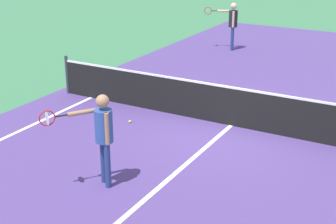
{
  "coord_description": "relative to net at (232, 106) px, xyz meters",
  "views": [
    {
      "loc": [
        4.01,
        -10.2,
        4.46
      ],
      "look_at": [
        -0.45,
        -2.24,
        1.0
      ],
      "focal_mm": 53.26,
      "sensor_mm": 36.0,
      "label": 1
    }
  ],
  "objects": [
    {
      "name": "line_center_service",
      "position": [
        0.0,
        -3.2,
        -0.49
      ],
      "size": [
        0.1,
        6.4,
        0.01
      ],
      "primitive_type": "cube",
      "color": "white",
      "rests_on": "ground_plane"
    },
    {
      "name": "net",
      "position": [
        0.0,
        0.0,
        0.0
      ],
      "size": [
        9.92,
        0.09,
        1.07
      ],
      "color": "#33383D",
      "rests_on": "ground_plane"
    },
    {
      "name": "court_surface_inbounds",
      "position": [
        0.0,
        0.0,
        -0.49
      ],
      "size": [
        10.62,
        24.4,
        0.0
      ],
      "primitive_type": "cube",
      "color": "#4C387A",
      "rests_on": "ground_plane"
    },
    {
      "name": "player_near",
      "position": [
        -0.92,
        -3.76,
        0.59
      ],
      "size": [
        0.95,
        0.96,
        1.73
      ],
      "color": "navy",
      "rests_on": "ground_plane"
    },
    {
      "name": "player_far",
      "position": [
        -2.92,
        7.02,
        0.6
      ],
      "size": [
        1.22,
        0.54,
        1.75
      ],
      "color": "navy",
      "rests_on": "ground_plane"
    },
    {
      "name": "ground_plane",
      "position": [
        0.0,
        0.0,
        -0.49
      ],
      "size": [
        60.0,
        60.0,
        0.0
      ],
      "primitive_type": "plane",
      "color": "#38724C"
    },
    {
      "name": "tennis_ball_near_net",
      "position": [
        -2.18,
        -1.03,
        -0.46
      ],
      "size": [
        0.07,
        0.07,
        0.07
      ],
      "primitive_type": "sphere",
      "color": "#CCE033",
      "rests_on": "ground_plane"
    }
  ]
}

